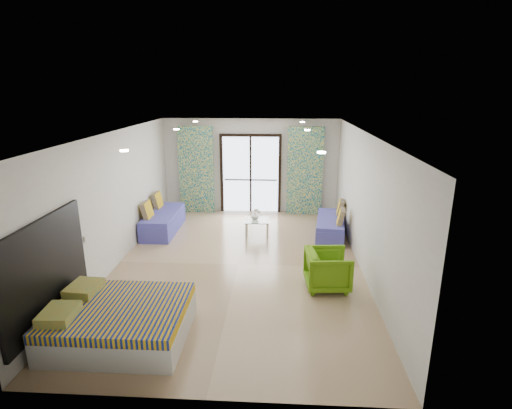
# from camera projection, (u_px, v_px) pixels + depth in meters

# --- Properties ---
(floor) EXTENTS (5.00, 7.50, 0.01)m
(floor) POSITION_uv_depth(u_px,v_px,m) (238.00, 264.00, 8.29)
(floor) COLOR #97795A
(floor) RESTS_ON ground
(ceiling) EXTENTS (5.00, 7.50, 0.01)m
(ceiling) POSITION_uv_depth(u_px,v_px,m) (236.00, 133.00, 7.52)
(ceiling) COLOR silver
(ceiling) RESTS_ON ground
(wall_back) EXTENTS (5.00, 0.01, 2.70)m
(wall_back) POSITION_uv_depth(u_px,v_px,m) (251.00, 166.00, 11.50)
(wall_back) COLOR silver
(wall_back) RESTS_ON ground
(wall_front) EXTENTS (5.00, 0.01, 2.70)m
(wall_front) POSITION_uv_depth(u_px,v_px,m) (202.00, 298.00, 4.32)
(wall_front) COLOR silver
(wall_front) RESTS_ON ground
(wall_left) EXTENTS (0.01, 7.50, 2.70)m
(wall_left) POSITION_uv_depth(u_px,v_px,m) (114.00, 200.00, 8.05)
(wall_left) COLOR silver
(wall_left) RESTS_ON ground
(wall_right) EXTENTS (0.01, 7.50, 2.70)m
(wall_right) POSITION_uv_depth(u_px,v_px,m) (365.00, 204.00, 7.77)
(wall_right) COLOR silver
(wall_right) RESTS_ON ground
(balcony_door) EXTENTS (1.76, 0.08, 2.28)m
(balcony_door) POSITION_uv_depth(u_px,v_px,m) (251.00, 169.00, 11.50)
(balcony_door) COLOR black
(balcony_door) RESTS_ON floor
(balcony_rail) EXTENTS (1.52, 0.03, 0.04)m
(balcony_rail) POSITION_uv_depth(u_px,v_px,m) (251.00, 180.00, 11.59)
(balcony_rail) COLOR #595451
(balcony_rail) RESTS_ON balcony_door
(curtain_left) EXTENTS (1.00, 0.10, 2.50)m
(curtain_left) POSITION_uv_depth(u_px,v_px,m) (196.00, 170.00, 11.44)
(curtain_left) COLOR white
(curtain_left) RESTS_ON floor
(curtain_right) EXTENTS (1.00, 0.10, 2.50)m
(curtain_right) POSITION_uv_depth(u_px,v_px,m) (305.00, 171.00, 11.27)
(curtain_right) COLOR white
(curtain_right) RESTS_ON floor
(downlight_a) EXTENTS (0.12, 0.12, 0.02)m
(downlight_a) POSITION_uv_depth(u_px,v_px,m) (124.00, 151.00, 5.70)
(downlight_a) COLOR #FFE0B2
(downlight_a) RESTS_ON ceiling
(downlight_b) EXTENTS (0.12, 0.12, 0.02)m
(downlight_b) POSITION_uv_depth(u_px,v_px,m) (321.00, 152.00, 5.54)
(downlight_b) COLOR #FFE0B2
(downlight_b) RESTS_ON ceiling
(downlight_c) EXTENTS (0.12, 0.12, 0.02)m
(downlight_c) POSITION_uv_depth(u_px,v_px,m) (176.00, 129.00, 8.57)
(downlight_c) COLOR #FFE0B2
(downlight_c) RESTS_ON ceiling
(downlight_d) EXTENTS (0.12, 0.12, 0.02)m
(downlight_d) POSITION_uv_depth(u_px,v_px,m) (307.00, 130.00, 8.41)
(downlight_d) COLOR #FFE0B2
(downlight_d) RESTS_ON ceiling
(downlight_e) EXTENTS (0.12, 0.12, 0.02)m
(downlight_e) POSITION_uv_depth(u_px,v_px,m) (195.00, 122.00, 10.48)
(downlight_e) COLOR #FFE0B2
(downlight_e) RESTS_ON ceiling
(downlight_f) EXTENTS (0.12, 0.12, 0.02)m
(downlight_f) POSITION_uv_depth(u_px,v_px,m) (302.00, 122.00, 10.33)
(downlight_f) COLOR #FFE0B2
(downlight_f) RESTS_ON ceiling
(headboard) EXTENTS (0.06, 2.10, 1.50)m
(headboard) POSITION_uv_depth(u_px,v_px,m) (45.00, 271.00, 5.63)
(headboard) COLOR black
(headboard) RESTS_ON floor
(switch_plate) EXTENTS (0.02, 0.10, 0.10)m
(switch_plate) POSITION_uv_depth(u_px,v_px,m) (86.00, 238.00, 6.83)
(switch_plate) COLOR silver
(switch_plate) RESTS_ON wall_left
(bed) EXTENTS (1.90, 1.55, 0.66)m
(bed) POSITION_uv_depth(u_px,v_px,m) (119.00, 321.00, 5.80)
(bed) COLOR silver
(bed) RESTS_ON floor
(daybed_left) EXTENTS (0.72, 1.83, 0.90)m
(daybed_left) POSITION_uv_depth(u_px,v_px,m) (163.00, 221.00, 10.14)
(daybed_left) COLOR #4A48AD
(daybed_left) RESTS_ON floor
(daybed_right) EXTENTS (0.86, 1.74, 0.82)m
(daybed_right) POSITION_uv_depth(u_px,v_px,m) (331.00, 226.00, 9.82)
(daybed_right) COLOR #4A48AD
(daybed_right) RESTS_ON floor
(coffee_table) EXTENTS (0.62, 0.62, 0.69)m
(coffee_table) POSITION_uv_depth(u_px,v_px,m) (257.00, 221.00, 9.87)
(coffee_table) COLOR silver
(coffee_table) RESTS_ON floor
(vase) EXTENTS (0.24, 0.24, 0.18)m
(vase) POSITION_uv_depth(u_px,v_px,m) (255.00, 216.00, 9.83)
(vase) COLOR white
(vase) RESTS_ON coffee_table
(armchair) EXTENTS (0.77, 0.82, 0.79)m
(armchair) POSITION_uv_depth(u_px,v_px,m) (328.00, 268.00, 7.23)
(armchair) COLOR #5F9913
(armchair) RESTS_ON floor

